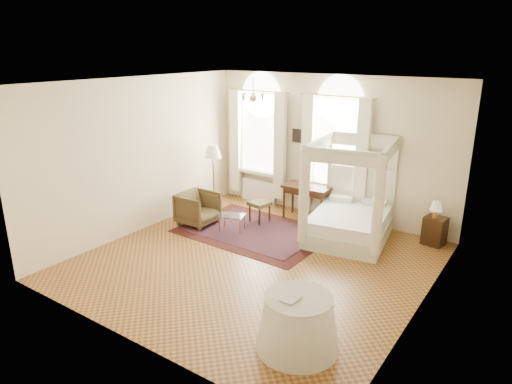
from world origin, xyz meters
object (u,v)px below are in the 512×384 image
(writing_desk, at_px, (307,191))
(coffee_table, at_px, (232,217))
(floor_lamp, at_px, (213,155))
(armchair, at_px, (198,208))
(side_table, at_px, (298,323))
(canopy_bed, at_px, (349,218))
(stool, at_px, (260,205))
(nightstand, at_px, (435,231))

(writing_desk, relative_size, coffee_table, 1.74)
(floor_lamp, bearing_deg, armchair, -71.54)
(writing_desk, height_order, armchair, writing_desk)
(side_table, bearing_deg, canopy_bed, 103.70)
(canopy_bed, bearing_deg, floor_lamp, -177.49)
(canopy_bed, height_order, coffee_table, canopy_bed)
(stool, xyz_separation_m, side_table, (3.02, -3.55, -0.03))
(canopy_bed, xyz_separation_m, stool, (-2.10, -0.22, -0.07))
(canopy_bed, height_order, side_table, canopy_bed)
(nightstand, distance_m, writing_desk, 2.88)
(coffee_table, bearing_deg, floor_lamp, 144.34)
(armchair, height_order, coffee_table, armchair)
(nightstand, xyz_separation_m, coffee_table, (-3.83, -1.79, 0.04))
(coffee_table, bearing_deg, armchair, -174.61)
(writing_desk, distance_m, stool, 1.14)
(nightstand, relative_size, stool, 1.17)
(nightstand, relative_size, floor_lamp, 0.36)
(writing_desk, height_order, coffee_table, writing_desk)
(stool, distance_m, side_table, 4.66)
(nightstand, distance_m, armchair, 5.09)
(nightstand, distance_m, stool, 3.78)
(coffee_table, bearing_deg, writing_desk, 57.89)
(armchair, bearing_deg, stool, -51.58)
(writing_desk, distance_m, coffee_table, 1.89)
(armchair, xyz_separation_m, side_table, (4.11, -2.65, 0.01))
(writing_desk, height_order, stool, writing_desk)
(stool, relative_size, floor_lamp, 0.31)
(nightstand, height_order, coffee_table, nightstand)
(nightstand, relative_size, armchair, 0.72)
(nightstand, height_order, armchair, armchair)
(writing_desk, bearing_deg, coffee_table, -122.11)
(armchair, distance_m, floor_lamp, 1.44)
(nightstand, height_order, stool, nightstand)
(canopy_bed, relative_size, armchair, 2.67)
(armchair, relative_size, coffee_table, 1.28)
(writing_desk, bearing_deg, side_table, -62.80)
(floor_lamp, distance_m, side_table, 5.81)
(stool, distance_m, floor_lamp, 1.72)
(nightstand, xyz_separation_m, armchair, (-4.74, -1.87, 0.08))
(coffee_table, relative_size, side_table, 0.56)
(coffee_table, distance_m, floor_lamp, 1.84)
(stool, height_order, armchair, armchair)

